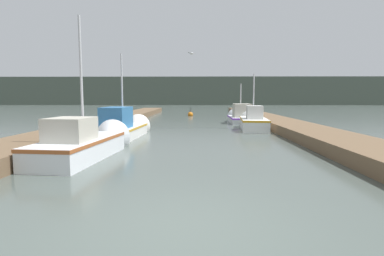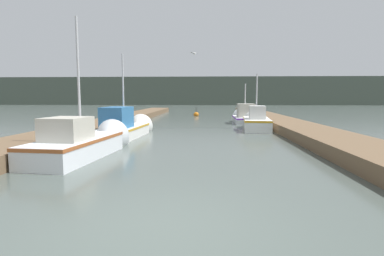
# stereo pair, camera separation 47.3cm
# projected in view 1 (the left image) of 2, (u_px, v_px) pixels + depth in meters

# --- Properties ---
(ground_plane) EXTENTS (200.00, 200.00, 0.00)m
(ground_plane) POSITION_uv_depth(u_px,v_px,m) (180.00, 228.00, 4.52)
(ground_plane) COLOR #47514C
(dock_left) EXTENTS (2.39, 40.00, 0.48)m
(dock_left) POSITION_uv_depth(u_px,v_px,m) (110.00, 122.00, 20.49)
(dock_left) COLOR brown
(dock_left) RESTS_ON ground_plane
(dock_right) EXTENTS (2.39, 40.00, 0.48)m
(dock_right) POSITION_uv_depth(u_px,v_px,m) (277.00, 122.00, 20.31)
(dock_right) COLOR brown
(dock_right) RESTS_ON ground_plane
(distant_shore_ridge) EXTENTS (120.00, 16.00, 6.64)m
(distant_shore_ridge) POSITION_uv_depth(u_px,v_px,m) (196.00, 91.00, 77.82)
(distant_shore_ridge) COLOR #424C42
(distant_shore_ridge) RESTS_ON ground_plane
(fishing_boat_0) EXTENTS (1.96, 5.01, 4.92)m
(fishing_boat_0) POSITION_uv_depth(u_px,v_px,m) (87.00, 143.00, 10.00)
(fishing_boat_0) COLOR silver
(fishing_boat_0) RESTS_ON ground_plane
(fishing_boat_1) EXTENTS (1.78, 5.69, 4.43)m
(fishing_boat_1) POSITION_uv_depth(u_px,v_px,m) (124.00, 128.00, 14.67)
(fishing_boat_1) COLOR silver
(fishing_boat_1) RESTS_ON ground_plane
(fishing_boat_2) EXTENTS (1.93, 4.98, 3.71)m
(fishing_boat_2) POSITION_uv_depth(u_px,v_px,m) (253.00, 121.00, 18.53)
(fishing_boat_2) COLOR silver
(fishing_boat_2) RESTS_ON ground_plane
(fishing_boat_3) EXTENTS (1.71, 4.74, 3.50)m
(fishing_boat_3) POSITION_uv_depth(u_px,v_px,m) (240.00, 117.00, 23.16)
(fishing_boat_3) COLOR silver
(fishing_boat_3) RESTS_ON ground_plane
(mooring_piling_0) EXTENTS (0.30, 0.30, 1.29)m
(mooring_piling_0) POSITION_uv_depth(u_px,v_px,m) (254.00, 114.00, 22.58)
(mooring_piling_0) COLOR #473523
(mooring_piling_0) RESTS_ON ground_plane
(mooring_piling_1) EXTENTS (0.23, 0.23, 1.04)m
(mooring_piling_1) POSITION_uv_depth(u_px,v_px,m) (58.00, 138.00, 10.46)
(mooring_piling_1) COLOR #473523
(mooring_piling_1) RESTS_ON ground_plane
(mooring_piling_2) EXTENTS (0.29, 0.29, 1.28)m
(mooring_piling_2) POSITION_uv_depth(u_px,v_px,m) (116.00, 120.00, 17.34)
(mooring_piling_2) COLOR #473523
(mooring_piling_2) RESTS_ON ground_plane
(mooring_piling_3) EXTENTS (0.34, 0.34, 1.24)m
(mooring_piling_3) POSITION_uv_depth(u_px,v_px,m) (63.00, 134.00, 10.84)
(mooring_piling_3) COLOR #473523
(mooring_piling_3) RESTS_ON ground_plane
(channel_buoy) EXTENTS (0.54, 0.54, 1.04)m
(channel_buoy) POSITION_uv_depth(u_px,v_px,m) (190.00, 114.00, 30.70)
(channel_buoy) COLOR #BF6513
(channel_buoy) RESTS_ON ground_plane
(seagull_lead) EXTENTS (0.51, 0.43, 0.12)m
(seagull_lead) POSITION_uv_depth(u_px,v_px,m) (192.00, 53.00, 17.85)
(seagull_lead) COLOR white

